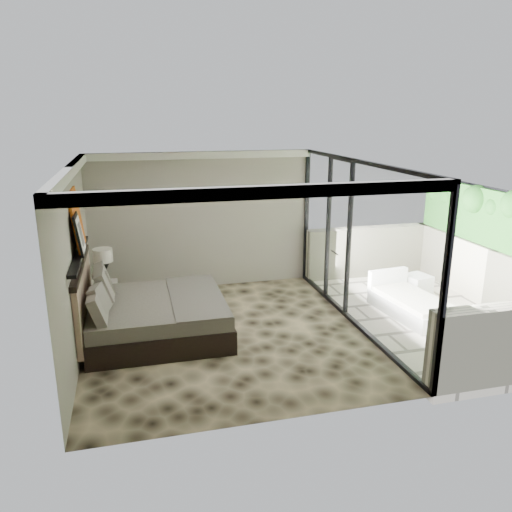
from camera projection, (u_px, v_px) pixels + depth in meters
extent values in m
plane|color=black|center=(226.00, 335.00, 8.23)|extent=(5.00, 5.00, 0.00)
cube|color=silver|center=(223.00, 164.00, 7.46)|extent=(4.50, 5.00, 0.02)
cube|color=gray|center=(202.00, 221.00, 10.17)|extent=(4.50, 0.02, 2.80)
cube|color=gray|center=(75.00, 263.00, 7.32)|extent=(0.02, 5.00, 2.80)
cube|color=white|center=(356.00, 244.00, 8.38)|extent=(0.08, 5.00, 2.80)
cube|color=beige|center=(427.00, 316.00, 9.13)|extent=(3.00, 5.00, 0.12)
cube|color=#BBB798|center=(495.00, 279.00, 9.28)|extent=(0.30, 5.00, 1.10)
cube|color=black|center=(79.00, 255.00, 7.40)|extent=(0.12, 2.20, 0.05)
cube|color=black|center=(159.00, 324.00, 8.20)|extent=(2.20, 2.09, 0.38)
cube|color=#545046|center=(158.00, 307.00, 8.11)|extent=(2.14, 2.03, 0.23)
cube|color=#4E4A43|center=(196.00, 296.00, 8.23)|extent=(0.84, 2.07, 0.03)
cube|color=#997B61|center=(83.00, 299.00, 7.78)|extent=(0.08, 2.19, 1.05)
cube|color=black|center=(105.00, 297.00, 9.23)|extent=(0.50, 0.50, 0.47)
cone|color=black|center=(105.00, 278.00, 9.16)|extent=(0.20, 0.20, 0.18)
cone|color=black|center=(104.00, 268.00, 9.11)|extent=(0.20, 0.20, 0.18)
cylinder|color=silver|center=(103.00, 255.00, 9.04)|extent=(0.35, 0.35, 0.24)
cube|color=#A0110D|center=(77.00, 219.00, 7.56)|extent=(0.13, 0.90, 0.90)
cube|color=black|center=(79.00, 234.00, 7.28)|extent=(0.11, 0.50, 0.60)
cube|color=silver|center=(417.00, 286.00, 9.87)|extent=(0.54, 0.54, 0.45)
cube|color=silver|center=(412.00, 308.00, 9.00)|extent=(1.00, 1.72, 0.29)
cube|color=silver|center=(413.00, 298.00, 8.95)|extent=(0.95, 1.61, 0.08)
cube|color=silver|center=(388.00, 278.00, 9.60)|extent=(0.83, 0.22, 0.36)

